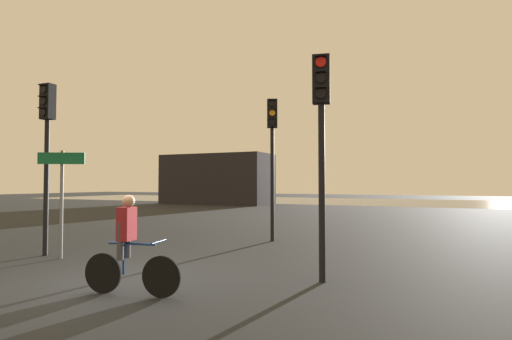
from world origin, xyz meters
The scene contains 8 objects.
ground_plane centered at (0.00, 0.00, 0.00)m, with size 120.00×120.00×0.00m, color black.
water_strip centered at (0.00, 35.00, 0.00)m, with size 80.00×16.00×0.01m, color slate.
distant_building centered at (-12.44, 25.00, 2.17)m, with size 9.65×4.00×4.35m, color black.
traffic_light_near_left centered at (-3.61, 1.27, 3.01)m, with size 0.33×0.35×4.33m.
traffic_light_center centered at (0.63, 5.94, 3.10)m, with size 0.39×0.41×4.46m.
traffic_light_near_right centered at (3.42, 1.52, 2.92)m, with size 0.37×0.38×4.19m.
direction_sign_post centered at (-2.90, 1.14, 1.70)m, with size 0.98×0.55×2.60m.
cyclist centered at (0.79, -0.61, 0.82)m, with size 1.69×0.50×1.62m.
Camera 1 is at (5.36, -5.66, 1.81)m, focal length 28.00 mm.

